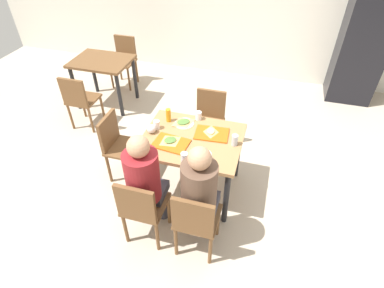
{
  "coord_description": "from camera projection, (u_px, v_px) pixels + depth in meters",
  "views": [
    {
      "loc": [
        0.71,
        -2.47,
        2.83
      ],
      "look_at": [
        0.0,
        0.0,
        0.7
      ],
      "focal_mm": 28.86,
      "sensor_mm": 36.0,
      "label": 1
    }
  ],
  "objects": [
    {
      "name": "pizza_slice_a",
      "position": [
        170.0,
        140.0,
        3.23
      ],
      "size": [
        0.24,
        0.24,
        0.02
      ],
      "color": "#DBAD60",
      "rests_on": "tray_red_near"
    },
    {
      "name": "pizza_slice_c",
      "position": [
        183.0,
        122.0,
        3.5
      ],
      "size": [
        0.27,
        0.26,
        0.02
      ],
      "color": "#DBAD60",
      "rests_on": "paper_plate_center"
    },
    {
      "name": "chair_near_right",
      "position": [
        195.0,
        220.0,
        2.81
      ],
      "size": [
        0.4,
        0.4,
        0.86
      ],
      "color": "brown",
      "rests_on": "ground_plane"
    },
    {
      "name": "background_table",
      "position": [
        103.0,
        68.0,
        4.89
      ],
      "size": [
        0.9,
        0.7,
        0.78
      ],
      "color": "brown",
      "rests_on": "ground_plane"
    },
    {
      "name": "background_chair_far",
      "position": [
        124.0,
        57.0,
        5.51
      ],
      "size": [
        0.4,
        0.4,
        0.86
      ],
      "color": "brown",
      "rests_on": "ground_plane"
    },
    {
      "name": "chair_left_end",
      "position": [
        118.0,
        143.0,
        3.66
      ],
      "size": [
        0.4,
        0.4,
        0.86
      ],
      "color": "brown",
      "rests_on": "ground_plane"
    },
    {
      "name": "soda_can",
      "position": [
        235.0,
        140.0,
        3.18
      ],
      "size": [
        0.07,
        0.07,
        0.12
      ],
      "primitive_type": "cylinder",
      "color": "#B7BCC6",
      "rests_on": "main_table"
    },
    {
      "name": "drink_fridge",
      "position": [
        363.0,
        43.0,
        4.87
      ],
      "size": [
        0.7,
        0.6,
        1.9
      ],
      "primitive_type": "cube",
      "color": "black",
      "rests_on": "ground_plane"
    },
    {
      "name": "plastic_cup_b",
      "position": [
        184.0,
        157.0,
        2.99
      ],
      "size": [
        0.07,
        0.07,
        0.1
      ],
      "primitive_type": "cylinder",
      "color": "white",
      "rests_on": "main_table"
    },
    {
      "name": "plastic_cup_a",
      "position": [
        198.0,
        116.0,
        3.54
      ],
      "size": [
        0.07,
        0.07,
        0.1
      ],
      "primitive_type": "cylinder",
      "color": "white",
      "rests_on": "main_table"
    },
    {
      "name": "main_table",
      "position": [
        192.0,
        146.0,
        3.36
      ],
      "size": [
        1.06,
        0.85,
        0.78
      ],
      "color": "#9E7247",
      "rests_on": "ground_plane"
    },
    {
      "name": "pizza_slice_d",
      "position": [
        200.0,
        156.0,
        3.06
      ],
      "size": [
        0.22,
        0.25,
        0.02
      ],
      "color": "#C68C47",
      "rests_on": "paper_plate_near_edge"
    },
    {
      "name": "paper_plate_center",
      "position": [
        184.0,
        123.0,
        3.5
      ],
      "size": [
        0.22,
        0.22,
        0.01
      ],
      "primitive_type": "cylinder",
      "color": "white",
      "rests_on": "main_table"
    },
    {
      "name": "person_in_red",
      "position": [
        145.0,
        178.0,
        2.87
      ],
      "size": [
        0.32,
        0.42,
        1.27
      ],
      "color": "#383842",
      "rests_on": "ground_plane"
    },
    {
      "name": "pizza_slice_b",
      "position": [
        211.0,
        131.0,
        3.35
      ],
      "size": [
        0.15,
        0.19,
        0.02
      ],
      "color": "#DBAD60",
      "rests_on": "tray_red_far"
    },
    {
      "name": "paper_plate_near_edge",
      "position": [
        201.0,
        155.0,
        3.08
      ],
      "size": [
        0.22,
        0.22,
        0.01
      ],
      "primitive_type": "cylinder",
      "color": "white",
      "rests_on": "main_table"
    },
    {
      "name": "chair_near_left",
      "position": [
        142.0,
        207.0,
        2.92
      ],
      "size": [
        0.4,
        0.4,
        0.86
      ],
      "color": "brown",
      "rests_on": "ground_plane"
    },
    {
      "name": "background_chair_near",
      "position": [
        79.0,
        99.0,
        4.43
      ],
      "size": [
        0.4,
        0.4,
        0.86
      ],
      "color": "brown",
      "rests_on": "ground_plane"
    },
    {
      "name": "foil_bundle",
      "position": [
        151.0,
        129.0,
        3.34
      ],
      "size": [
        0.1,
        0.1,
        0.1
      ],
      "primitive_type": "sphere",
      "color": "silver",
      "rests_on": "main_table"
    },
    {
      "name": "tray_red_near",
      "position": [
        171.0,
        143.0,
        3.22
      ],
      "size": [
        0.38,
        0.3,
        0.02
      ],
      "primitive_type": "cube",
      "rotation": [
        0.0,
        0.0,
        -0.1
      ],
      "color": "#D85914",
      "rests_on": "main_table"
    },
    {
      "name": "ground_plane",
      "position": [
        192.0,
        188.0,
        3.8
      ],
      "size": [
        10.0,
        10.0,
        0.02
      ],
      "primitive_type": "cube",
      "color": "#B7A893"
    },
    {
      "name": "condiment_bottle",
      "position": [
        168.0,
        115.0,
        3.49
      ],
      "size": [
        0.06,
        0.06,
        0.16
      ],
      "primitive_type": "cylinder",
      "color": "orange",
      "rests_on": "main_table"
    },
    {
      "name": "tray_red_far",
      "position": [
        212.0,
        134.0,
        3.34
      ],
      "size": [
        0.38,
        0.29,
        0.02
      ],
      "primitive_type": "cube",
      "rotation": [
        0.0,
        0.0,
        0.08
      ],
      "color": "#D85914",
      "rests_on": "main_table"
    },
    {
      "name": "plastic_cup_c",
      "position": [
        157.0,
        125.0,
        3.4
      ],
      "size": [
        0.07,
        0.07,
        0.1
      ],
      "primitive_type": "cylinder",
      "color": "white",
      "rests_on": "main_table"
    },
    {
      "name": "chair_far_side",
      "position": [
        209.0,
        117.0,
        4.06
      ],
      "size": [
        0.4,
        0.4,
        0.86
      ],
      "color": "brown",
      "rests_on": "ground_plane"
    },
    {
      "name": "person_in_brown_jacket",
      "position": [
        200.0,
        190.0,
        2.76
      ],
      "size": [
        0.32,
        0.42,
        1.27
      ],
      "color": "#383842",
      "rests_on": "ground_plane"
    }
  ]
}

